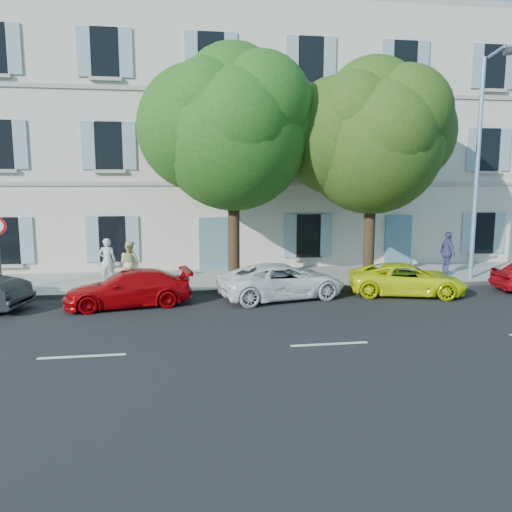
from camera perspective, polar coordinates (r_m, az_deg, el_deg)
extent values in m
plane|color=black|center=(16.61, 4.34, -5.71)|extent=(90.00, 90.00, 0.00)
cube|color=#A09E96|center=(20.85, 1.61, -2.58)|extent=(36.00, 4.50, 0.15)
cube|color=#9E998E|center=(18.76, 2.78, -3.80)|extent=(36.00, 0.16, 0.16)
cube|color=beige|center=(26.22, -0.62, 12.67)|extent=(28.00, 7.00, 12.00)
imported|color=#A40408|center=(16.95, -14.35, -3.60)|extent=(4.31, 2.30, 1.19)
imported|color=white|center=(17.54, 2.99, -2.86)|extent=(4.80, 2.96, 1.24)
imported|color=#E3EE0A|center=(18.87, 16.90, -2.56)|extent=(4.47, 2.88, 1.14)
cylinder|color=#3A2819|center=(19.31, -2.53, 2.05)|extent=(0.44, 0.44, 3.52)
ellipsoid|color=#2B671A|center=(19.27, -2.61, 13.57)|extent=(5.63, 5.63, 6.19)
cylinder|color=#3A2819|center=(20.38, 12.80, 1.92)|extent=(0.44, 0.44, 3.34)
ellipsoid|color=#385E18|center=(20.32, 13.14, 12.34)|extent=(5.42, 5.42, 5.96)
cylinder|color=#383A3D|center=(19.81, -27.23, -0.52)|extent=(0.06, 0.06, 2.28)
cylinder|color=#7293BF|center=(22.03, 23.94, 8.88)|extent=(0.17, 0.17, 8.70)
cylinder|color=#7293BF|center=(21.92, 25.79, 20.28)|extent=(0.46, 1.51, 0.11)
cube|color=#383A3D|center=(21.27, 26.98, 20.15)|extent=(0.38, 0.54, 0.20)
imported|color=silver|center=(20.23, -16.63, -0.51)|extent=(0.64, 0.42, 1.77)
imported|color=#D3CB87|center=(19.69, -14.24, -0.77)|extent=(1.04, 0.99, 1.69)
imported|color=#484C85|center=(22.79, 21.05, 0.32)|extent=(0.46, 1.08, 1.83)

